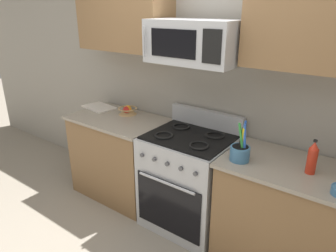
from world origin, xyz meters
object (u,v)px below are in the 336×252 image
microwave (194,42)px  bottle_hot_sauce (312,158)px  utensil_crock (240,152)px  cutting_board (99,107)px  fruit_basket (127,110)px  range_oven (188,180)px

microwave → bottle_hot_sauce: bearing=-3.2°
utensil_crock → cutting_board: utensil_crock is taller
utensil_crock → fruit_basket: bearing=168.7°
fruit_basket → bottle_hot_sauce: size_ratio=0.80×
cutting_board → range_oven: bearing=-5.0°
range_oven → microwave: bearing=90.0°
range_oven → bottle_hot_sauce: size_ratio=4.30×
fruit_basket → microwave: bearing=-7.4°
utensil_crock → bottle_hot_sauce: (0.48, 0.11, 0.05)m
cutting_board → utensil_crock: bearing=-7.9°
range_oven → cutting_board: range_oven is taller
fruit_basket → bottle_hot_sauce: bottle_hot_sauce is taller
utensil_crock → bottle_hot_sauce: size_ratio=1.27×
utensil_crock → fruit_basket: utensil_crock is taller
fruit_basket → cutting_board: 0.42m
range_oven → microwave: 1.27m
bottle_hot_sauce → utensil_crock: bearing=-166.8°
microwave → cutting_board: bearing=176.2°
range_oven → bottle_hot_sauce: (1.02, -0.03, 0.55)m
range_oven → fruit_basket: (-0.89, 0.14, 0.48)m
range_oven → microwave: microwave is taller
range_oven → bottle_hot_sauce: 1.16m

